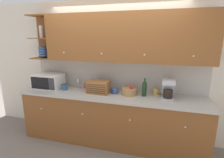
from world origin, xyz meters
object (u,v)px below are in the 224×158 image
Objects in this scene: microwave at (49,81)px; coffee_maker at (168,89)px; mug at (156,92)px; storage_canister at (65,87)px; wine_glass at (78,82)px; mug_blue_second at (87,85)px; bread_box at (99,87)px; fruit_basket at (129,91)px; wine_bottle at (144,88)px; bowl_stack_on_counter at (115,90)px.

coffee_maker is at bearing 0.14° from microwave.
mug is 0.26m from coffee_maker.
storage_canister is 1.72m from mug.
mug_blue_second is at bearing 1.13° from wine_glass.
bread_box is 0.57m from fruit_basket.
microwave is at bearing -164.31° from mug_blue_second.
coffee_maker is at bearing -1.32° from fruit_basket.
mug is at bearing 4.01° from microwave.
wine_bottle is 0.96× the size of coffee_maker.
bowl_stack_on_counter is (0.98, 0.09, -0.02)m from storage_canister.
mug_blue_second is at bearing 177.55° from mug.
fruit_basket is at bearing 4.42° from bread_box.
mug is at bearing 30.62° from wine_bottle.
coffee_maker is at bearing 1.23° from storage_canister.
microwave reaches higher than mug.
bread_box is (1.07, -0.02, -0.03)m from microwave.
bowl_stack_on_counter is (1.36, 0.05, -0.10)m from microwave.
coffee_maker reaches higher than wine_bottle.
fruit_basket is 0.80× the size of coffee_maker.
mug is (0.45, 0.13, -0.01)m from fruit_basket.
fruit_basket is (0.56, 0.04, -0.05)m from bread_box.
bowl_stack_on_counter is 0.93m from coffee_maker.
storage_canister is at bearing -145.58° from mug_blue_second.
microwave is 1.71× the size of wine_bottle.
fruit_basket reaches higher than wine_glass.
microwave is at bearing 178.75° from bread_box.
bowl_stack_on_counter is at bearing 177.88° from wine_bottle.
fruit_basket is at bearing 2.55° from storage_canister.
wine_bottle is at bearing 3.76° from bread_box.
bread_box reaches higher than wine_glass.
bread_box is at bearing -23.30° from wine_glass.
wine_bottle reaches higher than mug.
wine_bottle is at bearing -8.49° from mug_blue_second.
microwave is 3.12× the size of wine_glass.
mug_blue_second is (0.73, 0.20, -0.09)m from microwave.
bread_box is 2.66× the size of bowl_stack_on_counter.
fruit_basket is at bearing -164.48° from mug.
fruit_basket is at bearing 178.68° from coffee_maker.
wine_bottle reaches higher than wine_glass.
wine_glass is 0.66× the size of fruit_basket.
bowl_stack_on_counter is 1.34× the size of mug.
bread_box is 1.17× the size of coffee_maker.
wine_bottle is at bearing -149.38° from mug.
storage_canister is at bearing -177.45° from fruit_basket.
mug_blue_second is 1.18m from wine_bottle.
mug_blue_second is 1.36m from mug.
fruit_basket is 0.65m from coffee_maker.
coffee_maker is at bearing -7.31° from mug_blue_second.
fruit_basket reaches higher than mug_blue_second.
storage_canister is 0.42m from mug_blue_second.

